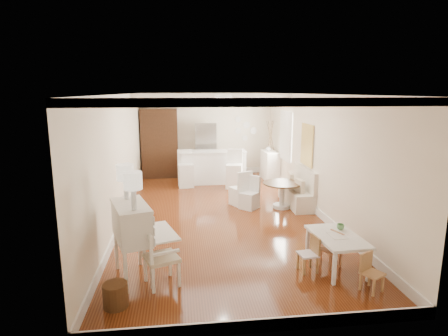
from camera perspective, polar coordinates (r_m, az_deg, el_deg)
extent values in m
plane|color=brown|center=(8.97, -0.45, -7.00)|extent=(9.00, 9.00, 0.00)
cube|color=white|center=(8.50, -0.48, 11.19)|extent=(4.50, 9.00, 0.04)
cube|color=#F2E5CD|center=(13.06, -2.67, 5.18)|extent=(4.50, 0.04, 2.80)
cube|color=#F2E5CD|center=(4.31, 6.29, -8.33)|extent=(4.50, 0.04, 2.80)
cube|color=#F2E5CD|center=(8.67, -15.42, 1.48)|extent=(0.04, 9.00, 2.80)
cube|color=#F2E5CD|center=(9.15, 13.70, 2.08)|extent=(0.04, 9.00, 2.80)
cube|color=white|center=(10.69, -1.81, 10.32)|extent=(4.50, 0.45, 0.36)
cube|color=tan|center=(9.58, 12.51, 3.46)|extent=(0.04, 0.84, 1.04)
cube|color=white|center=(11.37, 9.43, 4.84)|extent=(0.04, 1.10, 1.40)
cylinder|color=#381E11|center=(12.97, -8.02, 7.03)|extent=(0.30, 0.03, 0.30)
cylinder|color=white|center=(8.00, -0.07, 10.81)|extent=(0.36, 0.36, 0.08)
cube|color=white|center=(6.01, -13.81, -10.84)|extent=(1.19, 1.20, 1.21)
cube|color=white|center=(5.82, -9.52, -13.19)|extent=(0.65, 0.65, 0.88)
cylinder|color=#533219|center=(5.52, -16.23, -18.11)|extent=(0.42, 0.42, 0.34)
cube|color=silver|center=(6.55, 16.73, -12.13)|extent=(0.74, 1.17, 0.57)
cube|color=#B67A53|center=(6.58, 16.00, -11.82)|extent=(0.38, 0.38, 0.59)
cube|color=#9E7748|center=(6.32, 12.67, -12.62)|extent=(0.33, 0.33, 0.60)
cube|color=tan|center=(6.02, 21.68, -14.63)|extent=(0.37, 0.37, 0.57)
cube|color=silver|center=(9.71, 10.98, -2.75)|extent=(0.52, 1.60, 0.98)
cylinder|color=#4A3018|center=(9.45, 8.82, -4.12)|extent=(1.07, 1.07, 0.65)
cube|color=silver|center=(9.28, 3.89, -3.76)|extent=(0.56, 0.56, 0.81)
cube|color=white|center=(9.55, 2.52, -3.02)|extent=(0.58, 0.59, 0.91)
cube|color=white|center=(11.83, -1.65, 0.17)|extent=(2.05, 0.65, 1.03)
cube|color=white|center=(11.37, -5.85, -0.12)|extent=(0.48, 0.48, 1.12)
cube|color=white|center=(11.20, 1.56, -0.17)|extent=(0.56, 0.56, 1.15)
cube|color=#381E11|center=(12.76, -9.76, 3.74)|extent=(1.20, 0.60, 2.30)
imported|color=silver|center=(12.81, -1.20, 2.81)|extent=(0.75, 0.65, 1.80)
cube|color=white|center=(12.42, 6.99, 0.41)|extent=(0.46, 0.99, 0.93)
imported|color=#63A967|center=(6.70, 17.32, -8.56)|extent=(0.16, 0.16, 0.10)
imported|color=silver|center=(12.36, 6.76, 2.99)|extent=(0.22, 0.22, 0.18)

